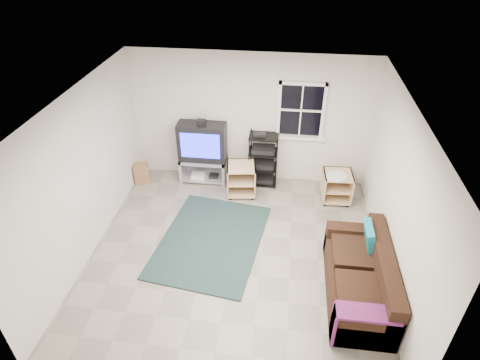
# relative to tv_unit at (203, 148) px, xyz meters

# --- Properties ---
(room) EXTENTS (4.60, 4.62, 4.60)m
(room) POSITION_rel_tv_unit_xyz_m (1.86, 0.22, 0.73)
(room) COLOR gray
(room) RESTS_ON ground
(tv_unit) EXTENTS (0.93, 0.46, 1.36)m
(tv_unit) POSITION_rel_tv_unit_xyz_m (0.00, 0.00, 0.00)
(tv_unit) COLOR #A5A6AE
(tv_unit) RESTS_ON ground
(av_rack) EXTENTS (0.56, 0.41, 1.12)m
(av_rack) POSITION_rel_tv_unit_xyz_m (1.20, 0.03, -0.26)
(av_rack) COLOR black
(av_rack) RESTS_ON ground
(side_table_left) EXTENTS (0.60, 0.60, 0.63)m
(side_table_left) POSITION_rel_tv_unit_xyz_m (0.81, -0.34, -0.41)
(side_table_left) COLOR tan
(side_table_left) RESTS_ON ground
(side_table_right) EXTENTS (0.56, 0.58, 0.61)m
(side_table_right) POSITION_rel_tv_unit_xyz_m (2.63, -0.34, -0.41)
(side_table_right) COLOR tan
(side_table_right) RESTS_ON ground
(sofa) EXTENTS (0.83, 1.88, 0.86)m
(sofa) POSITION_rel_tv_unit_xyz_m (2.80, -2.65, -0.45)
(sofa) COLOR black
(sofa) RESTS_ON ground
(shag_rug) EXTENTS (1.89, 2.41, 0.03)m
(shag_rug) POSITION_rel_tv_unit_xyz_m (0.48, -1.81, -0.73)
(shag_rug) COLOR black
(shag_rug) RESTS_ON ground
(paper_bag) EXTENTS (0.34, 0.27, 0.42)m
(paper_bag) POSITION_rel_tv_unit_xyz_m (-1.25, -0.24, -0.54)
(paper_bag) COLOR #936842
(paper_bag) RESTS_ON ground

